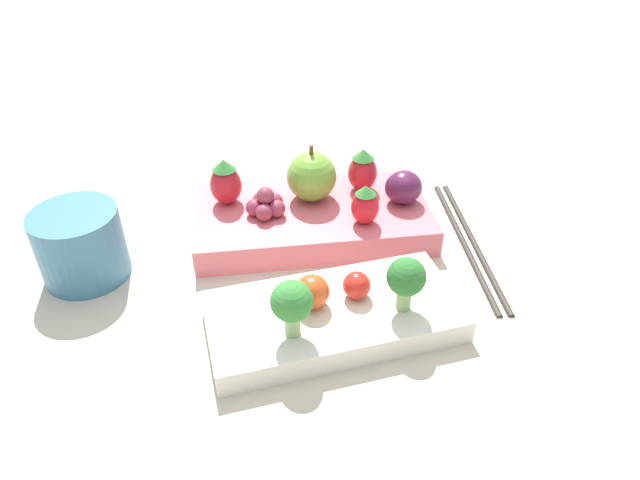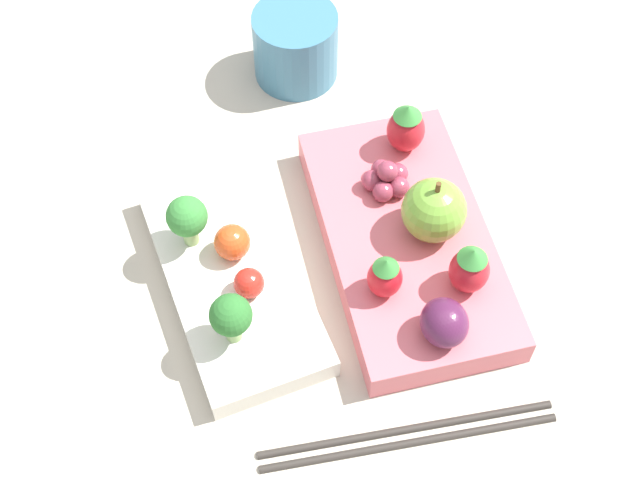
{
  "view_description": "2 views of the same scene",
  "coord_description": "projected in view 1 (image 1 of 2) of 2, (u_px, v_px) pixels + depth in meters",
  "views": [
    {
      "loc": [
        0.09,
        0.38,
        0.33
      ],
      "look_at": [
        -0.01,
        -0.01,
        0.04
      ],
      "focal_mm": 32.0,
      "sensor_mm": 36.0,
      "label": 1
    },
    {
      "loc": [
        -0.35,
        0.11,
        0.59
      ],
      "look_at": [
        -0.01,
        -0.01,
        0.04
      ],
      "focal_mm": 50.0,
      "sensor_mm": 36.0,
      "label": 2
    }
  ],
  "objects": [
    {
      "name": "grape_cluster",
      "position": [
        266.0,
        204.0,
        0.54
      ],
      "size": [
        0.04,
        0.04,
        0.03
      ],
      "color": "#93384C",
      "rests_on": "bento_box_fruit"
    },
    {
      "name": "bento_box_fruit",
      "position": [
        313.0,
        219.0,
        0.56
      ],
      "size": [
        0.24,
        0.14,
        0.03
      ],
      "color": "#DB6670",
      "rests_on": "ground_plane"
    },
    {
      "name": "bento_box_savoury",
      "position": [
        329.0,
        317.0,
        0.45
      ],
      "size": [
        0.2,
        0.1,
        0.02
      ],
      "color": "silver",
      "rests_on": "ground_plane"
    },
    {
      "name": "chopsticks_pair",
      "position": [
        469.0,
        240.0,
        0.55
      ],
      "size": [
        0.05,
        0.21,
        0.01
      ],
      "color": "#332D28",
      "rests_on": "ground_plane"
    },
    {
      "name": "apple",
      "position": [
        312.0,
        176.0,
        0.56
      ],
      "size": [
        0.05,
        0.05,
        0.06
      ],
      "color": "#70A838",
      "rests_on": "bento_box_fruit"
    },
    {
      "name": "drinking_cup",
      "position": [
        81.0,
        245.0,
        0.5
      ],
      "size": [
        0.07,
        0.07,
        0.06
      ],
      "color": "teal",
      "rests_on": "ground_plane"
    },
    {
      "name": "broccoli_floret_0",
      "position": [
        406.0,
        278.0,
        0.43
      ],
      "size": [
        0.03,
        0.03,
        0.05
      ],
      "color": "#93B770",
      "rests_on": "bento_box_savoury"
    },
    {
      "name": "strawberry_0",
      "position": [
        363.0,
        170.0,
        0.57
      ],
      "size": [
        0.03,
        0.03,
        0.05
      ],
      "color": "red",
      "rests_on": "bento_box_fruit"
    },
    {
      "name": "strawberry_2",
      "position": [
        365.0,
        205.0,
        0.52
      ],
      "size": [
        0.03,
        0.03,
        0.04
      ],
      "color": "red",
      "rests_on": "bento_box_fruit"
    },
    {
      "name": "strawberry_1",
      "position": [
        226.0,
        182.0,
        0.55
      ],
      "size": [
        0.03,
        0.03,
        0.05
      ],
      "color": "red",
      "rests_on": "bento_box_fruit"
    },
    {
      "name": "ground_plane",
      "position": [
        316.0,
        279.0,
        0.51
      ],
      "size": [
        4.0,
        4.0,
        0.0
      ],
      "primitive_type": "plane",
      "color": "#BCB29E"
    },
    {
      "name": "broccoli_floret_1",
      "position": [
        292.0,
        303.0,
        0.41
      ],
      "size": [
        0.03,
        0.03,
        0.05
      ],
      "color": "#93B770",
      "rests_on": "bento_box_savoury"
    },
    {
      "name": "cherry_tomato_1",
      "position": [
        312.0,
        292.0,
        0.44
      ],
      "size": [
        0.03,
        0.03,
        0.03
      ],
      "color": "#DB4C1E",
      "rests_on": "bento_box_savoury"
    },
    {
      "name": "cherry_tomato_0",
      "position": [
        357.0,
        285.0,
        0.45
      ],
      "size": [
        0.02,
        0.02,
        0.02
      ],
      "color": "red",
      "rests_on": "bento_box_savoury"
    },
    {
      "name": "plum",
      "position": [
        404.0,
        187.0,
        0.55
      ],
      "size": [
        0.04,
        0.03,
        0.03
      ],
      "color": "#511E42",
      "rests_on": "bento_box_fruit"
    }
  ]
}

